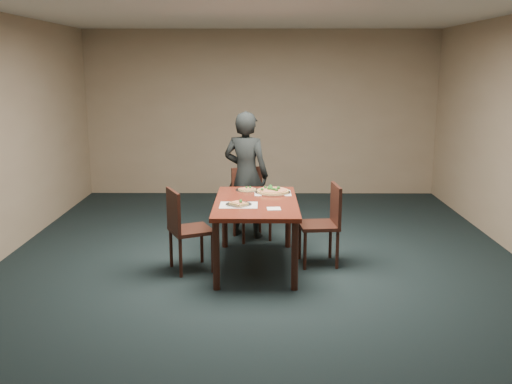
{
  "coord_description": "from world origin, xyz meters",
  "views": [
    {
      "loc": [
        -0.01,
        -5.82,
        2.19
      ],
      "look_at": [
        -0.06,
        0.24,
        0.85
      ],
      "focal_mm": 40.0,
      "sensor_mm": 36.0,
      "label": 1
    }
  ],
  "objects_px": {
    "chair_far": "(250,199)",
    "diner": "(246,175)",
    "chair_left": "(184,225)",
    "slice_plate_far": "(247,190)",
    "slice_plate_near": "(239,204)",
    "chair_right": "(326,220)",
    "dining_table": "(256,209)",
    "pizza_pan": "(273,191)"
  },
  "relations": [
    {
      "from": "dining_table",
      "to": "pizza_pan",
      "type": "xyz_separation_m",
      "value": [
        0.19,
        0.4,
        0.12
      ]
    },
    {
      "from": "diner",
      "to": "chair_right",
      "type": "bearing_deg",
      "value": 149.78
    },
    {
      "from": "pizza_pan",
      "to": "slice_plate_near",
      "type": "height_order",
      "value": "pizza_pan"
    },
    {
      "from": "chair_far",
      "to": "pizza_pan",
      "type": "relative_size",
      "value": 2.22
    },
    {
      "from": "dining_table",
      "to": "diner",
      "type": "height_order",
      "value": "diner"
    },
    {
      "from": "chair_far",
      "to": "chair_right",
      "type": "xyz_separation_m",
      "value": [
        0.86,
        -1.02,
        0.0
      ]
    },
    {
      "from": "chair_far",
      "to": "chair_right",
      "type": "height_order",
      "value": "same"
    },
    {
      "from": "dining_table",
      "to": "diner",
      "type": "distance_m",
      "value": 1.19
    },
    {
      "from": "chair_left",
      "to": "slice_plate_near",
      "type": "bearing_deg",
      "value": -119.28
    },
    {
      "from": "pizza_pan",
      "to": "slice_plate_near",
      "type": "xyz_separation_m",
      "value": [
        -0.37,
        -0.6,
        -0.01
      ]
    },
    {
      "from": "chair_far",
      "to": "chair_left",
      "type": "bearing_deg",
      "value": -139.63
    },
    {
      "from": "chair_far",
      "to": "slice_plate_far",
      "type": "relative_size",
      "value": 3.25
    },
    {
      "from": "chair_right",
      "to": "slice_plate_near",
      "type": "relative_size",
      "value": 3.25
    },
    {
      "from": "chair_right",
      "to": "slice_plate_near",
      "type": "xyz_separation_m",
      "value": [
        -0.96,
        -0.29,
        0.25
      ]
    },
    {
      "from": "chair_right",
      "to": "slice_plate_near",
      "type": "height_order",
      "value": "chair_right"
    },
    {
      "from": "slice_plate_near",
      "to": "diner",
      "type": "bearing_deg",
      "value": 88.21
    },
    {
      "from": "chair_far",
      "to": "diner",
      "type": "xyz_separation_m",
      "value": [
        -0.05,
        0.06,
        0.3
      ]
    },
    {
      "from": "chair_left",
      "to": "slice_plate_near",
      "type": "distance_m",
      "value": 0.65
    },
    {
      "from": "chair_right",
      "to": "diner",
      "type": "xyz_separation_m",
      "value": [
        -0.92,
        1.08,
        0.3
      ]
    },
    {
      "from": "chair_right",
      "to": "chair_far",
      "type": "bearing_deg",
      "value": -145.18
    },
    {
      "from": "chair_right",
      "to": "slice_plate_near",
      "type": "distance_m",
      "value": 1.03
    },
    {
      "from": "diner",
      "to": "slice_plate_near",
      "type": "xyz_separation_m",
      "value": [
        -0.04,
        -1.37,
        -0.05
      ]
    },
    {
      "from": "chair_left",
      "to": "diner",
      "type": "bearing_deg",
      "value": -50.62
    },
    {
      "from": "dining_table",
      "to": "chair_left",
      "type": "relative_size",
      "value": 1.65
    },
    {
      "from": "chair_far",
      "to": "slice_plate_near",
      "type": "bearing_deg",
      "value": -115.12
    },
    {
      "from": "pizza_pan",
      "to": "diner",
      "type": "bearing_deg",
      "value": 113.21
    },
    {
      "from": "dining_table",
      "to": "slice_plate_near",
      "type": "xyz_separation_m",
      "value": [
        -0.18,
        -0.2,
        0.11
      ]
    },
    {
      "from": "chair_left",
      "to": "chair_far",
      "type": "bearing_deg",
      "value": -53.44
    },
    {
      "from": "dining_table",
      "to": "chair_left",
      "type": "bearing_deg",
      "value": -169.1
    },
    {
      "from": "dining_table",
      "to": "diner",
      "type": "bearing_deg",
      "value": 96.75
    },
    {
      "from": "dining_table",
      "to": "chair_right",
      "type": "height_order",
      "value": "chair_right"
    },
    {
      "from": "dining_table",
      "to": "slice_plate_far",
      "type": "distance_m",
      "value": 0.55
    },
    {
      "from": "slice_plate_near",
      "to": "pizza_pan",
      "type": "bearing_deg",
      "value": 58.08
    },
    {
      "from": "pizza_pan",
      "to": "chair_right",
      "type": "bearing_deg",
      "value": -27.91
    },
    {
      "from": "slice_plate_far",
      "to": "diner",
      "type": "bearing_deg",
      "value": 92.62
    },
    {
      "from": "dining_table",
      "to": "slice_plate_far",
      "type": "height_order",
      "value": "slice_plate_far"
    },
    {
      "from": "slice_plate_near",
      "to": "dining_table",
      "type": "bearing_deg",
      "value": 47.17
    },
    {
      "from": "chair_left",
      "to": "diner",
      "type": "xyz_separation_m",
      "value": [
        0.64,
        1.32,
        0.3
      ]
    },
    {
      "from": "dining_table",
      "to": "slice_plate_near",
      "type": "distance_m",
      "value": 0.29
    },
    {
      "from": "pizza_pan",
      "to": "chair_left",
      "type": "bearing_deg",
      "value": -150.31
    },
    {
      "from": "chair_right",
      "to": "slice_plate_far",
      "type": "distance_m",
      "value": 1.02
    },
    {
      "from": "diner",
      "to": "slice_plate_far",
      "type": "distance_m",
      "value": 0.64
    }
  ]
}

